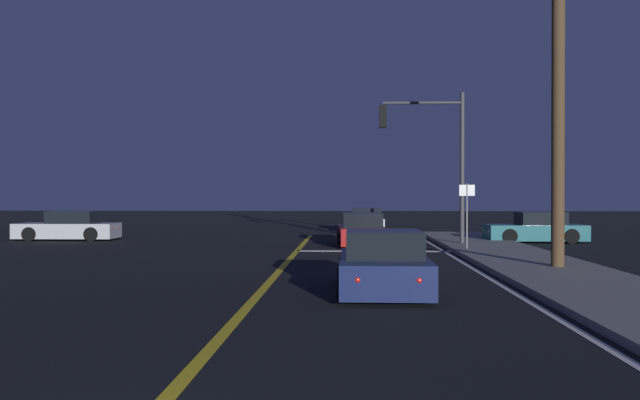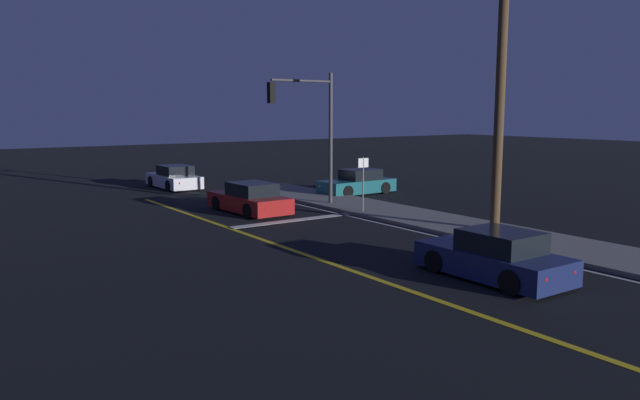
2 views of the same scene
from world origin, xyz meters
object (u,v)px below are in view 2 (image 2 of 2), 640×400
car_parked_curb_white (174,178)px  utility_pole_right (501,76)px  car_lead_oncoming_teal (358,183)px  car_side_waiting_red (250,199)px  car_following_oncoming_navy (495,257)px  traffic_signal_near_right (310,119)px  street_sign_corner (363,176)px

car_parked_curb_white → utility_pole_right: size_ratio=0.40×
car_parked_curb_white → car_lead_oncoming_teal: same height
car_side_waiting_red → car_lead_oncoming_teal: same height
car_following_oncoming_navy → utility_pole_right: (4.94, 4.02, 5.10)m
traffic_signal_near_right → street_sign_corner: (0.84, -2.80, -2.40)m
utility_pole_right → car_side_waiting_red: bearing=118.8°
car_parked_curb_white → traffic_signal_near_right: size_ratio=0.72×
car_following_oncoming_navy → street_sign_corner: street_sign_corner is taller
car_parked_curb_white → utility_pole_right: (4.65, -19.39, 5.09)m
car_side_waiting_red → car_parked_curb_white: bearing=84.9°
car_side_waiting_red → car_lead_oncoming_teal: 7.92m
traffic_signal_near_right → utility_pole_right: 9.19m
utility_pole_right → car_lead_oncoming_teal: bearing=77.3°
car_side_waiting_red → traffic_signal_near_right: traffic_signal_near_right is taller
car_following_oncoming_navy → car_parked_curb_white: bearing=89.7°
street_sign_corner → utility_pole_right: bearing=-76.8°
car_side_waiting_red → car_parked_curb_white: 10.08m
car_side_waiting_red → traffic_signal_near_right: 4.57m
car_parked_curb_white → car_lead_oncoming_teal: size_ratio=1.03×
car_following_oncoming_navy → utility_pole_right: utility_pole_right is taller
car_parked_curb_white → traffic_signal_near_right: bearing=-77.8°
car_parked_curb_white → car_lead_oncoming_teal: (7.19, -8.11, -0.00)m
car_following_oncoming_navy → car_side_waiting_red: same height
car_lead_oncoming_teal → utility_pole_right: 12.63m
car_following_oncoming_navy → street_sign_corner: (3.54, 9.98, 1.10)m
car_parked_curb_white → car_side_waiting_red: bearing=-93.3°
car_following_oncoming_navy → street_sign_corner: 10.65m
car_following_oncoming_navy → car_side_waiting_red: bearing=91.2°
car_side_waiting_red → car_parked_curb_white: same height
car_following_oncoming_navy → utility_pole_right: size_ratio=0.38×
car_lead_oncoming_teal → traffic_signal_near_right: traffic_signal_near_right is taller
car_side_waiting_red → street_sign_corner: bearing=-44.3°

